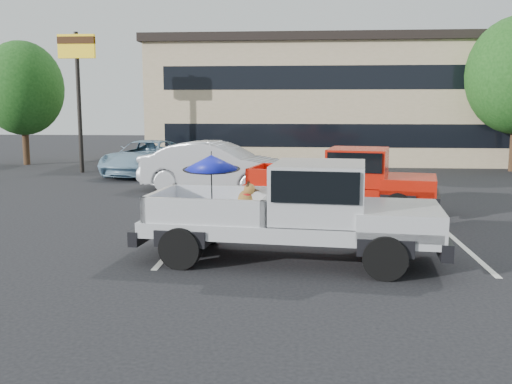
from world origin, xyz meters
TOP-DOWN VIEW (x-y plane):
  - ground at (0.00, 0.00)m, footprint 90.00×90.00m
  - stripe_left at (-3.00, 2.00)m, footprint 0.12×5.00m
  - stripe_right at (3.00, 2.00)m, footprint 0.12×5.00m
  - motel_building at (2.00, 20.99)m, footprint 20.40×8.40m
  - motel_sign at (-10.00, 14.00)m, footprint 1.60×0.22m
  - tree_left at (-14.00, 17.00)m, footprint 3.96×3.96m
  - tree_back at (6.00, 24.00)m, footprint 4.68×4.68m
  - silver_pickup at (-0.30, 0.35)m, footprint 5.87×2.57m
  - red_pickup at (1.00, 5.52)m, footprint 5.60×2.88m
  - silver_sedan at (-3.26, 8.92)m, footprint 5.41×2.74m
  - blue_suv at (-6.96, 13.50)m, footprint 3.25×5.53m

SIDE VIEW (x-z plane):
  - ground at x=0.00m, z-range 0.00..0.00m
  - stripe_left at x=-3.00m, z-range 0.00..0.01m
  - stripe_right at x=3.00m, z-range 0.00..0.01m
  - blue_suv at x=-6.96m, z-range 0.00..1.44m
  - silver_sedan at x=-3.26m, z-range 0.00..1.70m
  - red_pickup at x=1.00m, z-range 0.08..1.84m
  - silver_pickup at x=-0.30m, z-range 0.02..2.08m
  - motel_building at x=2.00m, z-range 0.06..6.36m
  - tree_left at x=-14.00m, z-range 0.72..6.74m
  - tree_back at x=6.00m, z-range 0.86..7.97m
  - motel_sign at x=-10.00m, z-range 1.65..7.65m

